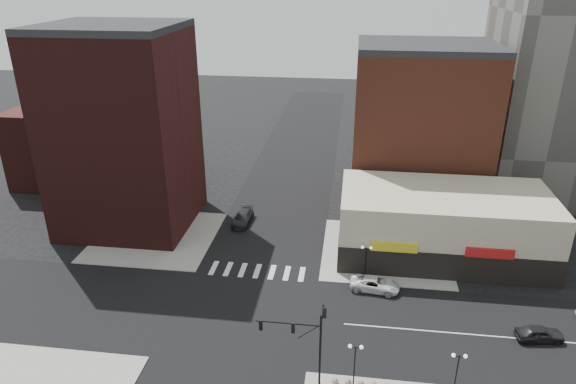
{
  "coord_description": "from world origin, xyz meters",
  "views": [
    {
      "loc": [
        9.88,
        -40.77,
        31.75
      ],
      "look_at": [
        3.71,
        6.1,
        11.0
      ],
      "focal_mm": 32.0,
      "sensor_mm": 36.0,
      "label": 1
    }
  ],
  "objects_px": {
    "street_lamp_se_b": "(458,364)",
    "dark_sedan_east": "(540,333)",
    "street_lamp_se_a": "(355,355)",
    "white_suv": "(375,284)",
    "traffic_signal": "(309,333)",
    "dark_sedan_north": "(243,218)",
    "street_lamp_ne": "(366,254)"
  },
  "relations": [
    {
      "from": "dark_sedan_north",
      "to": "street_lamp_se_a",
      "type": "bearing_deg",
      "value": -58.86
    },
    {
      "from": "street_lamp_ne",
      "to": "traffic_signal",
      "type": "bearing_deg",
      "value": -106.75
    },
    {
      "from": "white_suv",
      "to": "dark_sedan_north",
      "type": "xyz_separation_m",
      "value": [
        -17.34,
        13.55,
        0.06
      ]
    },
    {
      "from": "street_lamp_se_b",
      "to": "dark_sedan_north",
      "type": "height_order",
      "value": "street_lamp_se_b"
    },
    {
      "from": "dark_sedan_east",
      "to": "traffic_signal",
      "type": "bearing_deg",
      "value": 103.0
    },
    {
      "from": "street_lamp_se_a",
      "to": "dark_sedan_east",
      "type": "relative_size",
      "value": 0.97
    },
    {
      "from": "street_lamp_se_a",
      "to": "dark_sedan_north",
      "type": "height_order",
      "value": "street_lamp_se_a"
    },
    {
      "from": "traffic_signal",
      "to": "white_suv",
      "type": "xyz_separation_m",
      "value": [
        5.83,
        14.07,
        -4.23
      ]
    },
    {
      "from": "street_lamp_se_a",
      "to": "dark_sedan_east",
      "type": "xyz_separation_m",
      "value": [
        16.98,
        8.06,
        -2.56
      ]
    },
    {
      "from": "white_suv",
      "to": "dark_sedan_north",
      "type": "relative_size",
      "value": 0.97
    },
    {
      "from": "white_suv",
      "to": "street_lamp_se_a",
      "type": "bearing_deg",
      "value": 178.2
    },
    {
      "from": "traffic_signal",
      "to": "street_lamp_se_b",
      "type": "xyz_separation_m",
      "value": [
        11.76,
        -0.17,
        -1.67
      ]
    },
    {
      "from": "traffic_signal",
      "to": "white_suv",
      "type": "relative_size",
      "value": 1.48
    },
    {
      "from": "traffic_signal",
      "to": "street_lamp_ne",
      "type": "relative_size",
      "value": 1.87
    },
    {
      "from": "traffic_signal",
      "to": "dark_sedan_east",
      "type": "xyz_separation_m",
      "value": [
        20.75,
        7.89,
        -4.23
      ]
    },
    {
      "from": "street_lamp_se_b",
      "to": "street_lamp_ne",
      "type": "relative_size",
      "value": 1.0
    },
    {
      "from": "street_lamp_se_b",
      "to": "dark_sedan_east",
      "type": "relative_size",
      "value": 0.97
    },
    {
      "from": "white_suv",
      "to": "dark_sedan_east",
      "type": "distance_m",
      "value": 16.14
    },
    {
      "from": "traffic_signal",
      "to": "street_lamp_se_a",
      "type": "relative_size",
      "value": 1.87
    },
    {
      "from": "street_lamp_ne",
      "to": "street_lamp_se_a",
      "type": "bearing_deg",
      "value": -93.58
    },
    {
      "from": "street_lamp_ne",
      "to": "dark_sedan_east",
      "type": "height_order",
      "value": "street_lamp_ne"
    },
    {
      "from": "street_lamp_se_b",
      "to": "white_suv",
      "type": "height_order",
      "value": "street_lamp_se_b"
    },
    {
      "from": "street_lamp_se_a",
      "to": "street_lamp_ne",
      "type": "relative_size",
      "value": 1.0
    },
    {
      "from": "dark_sedan_east",
      "to": "dark_sedan_north",
      "type": "distance_m",
      "value": 37.81
    },
    {
      "from": "white_suv",
      "to": "dark_sedan_east",
      "type": "bearing_deg",
      "value": -106.05
    },
    {
      "from": "white_suv",
      "to": "dark_sedan_north",
      "type": "bearing_deg",
      "value": 58.44
    },
    {
      "from": "street_lamp_se_a",
      "to": "traffic_signal",
      "type": "bearing_deg",
      "value": 177.43
    },
    {
      "from": "street_lamp_se_a",
      "to": "street_lamp_se_b",
      "type": "height_order",
      "value": "same"
    },
    {
      "from": "street_lamp_se_b",
      "to": "street_lamp_ne",
      "type": "xyz_separation_m",
      "value": [
        -7.0,
        16.0,
        0.0
      ]
    },
    {
      "from": "street_lamp_se_a",
      "to": "street_lamp_ne",
      "type": "xyz_separation_m",
      "value": [
        1.0,
        16.0,
        0.0
      ]
    },
    {
      "from": "traffic_signal",
      "to": "street_lamp_se_a",
      "type": "xyz_separation_m",
      "value": [
        3.76,
        -0.17,
        -1.67
      ]
    },
    {
      "from": "street_lamp_se_b",
      "to": "white_suv",
      "type": "bearing_deg",
      "value": 112.63
    }
  ]
}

